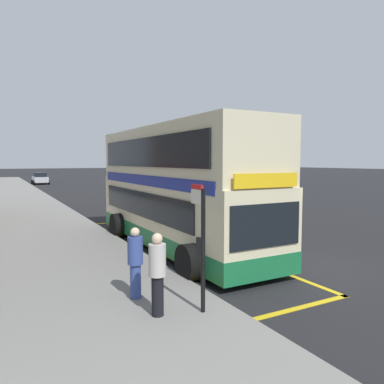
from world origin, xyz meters
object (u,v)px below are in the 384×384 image
double_decker_bus (176,192)px  pedestrian_further_back (157,271)px  bus_stop_sign (201,237)px  parked_car_silver_ahead (40,178)px  pedestrian_waiting_near_sign (135,260)px

double_decker_bus → pedestrian_further_back: bearing=-119.3°
bus_stop_sign → double_decker_bus: bearing=68.7°
double_decker_bus → bus_stop_sign: size_ratio=3.95×
double_decker_bus → parked_car_silver_ahead: (-0.18, 42.59, -1.26)m
parked_car_silver_ahead → pedestrian_further_back: pedestrian_further_back is taller
double_decker_bus → pedestrian_waiting_near_sign: 5.61m
parked_car_silver_ahead → pedestrian_waiting_near_sign: (-3.01, -47.08, 0.20)m
bus_stop_sign → pedestrian_further_back: (-0.88, 0.20, -0.63)m
bus_stop_sign → parked_car_silver_ahead: size_ratio=0.61×
pedestrian_waiting_near_sign → pedestrian_further_back: pedestrian_further_back is taller
bus_stop_sign → parked_car_silver_ahead: bearing=87.5°
pedestrian_further_back → parked_car_silver_ahead: bearing=86.5°
bus_stop_sign → pedestrian_further_back: size_ratio=1.56×
double_decker_bus → bus_stop_sign: 6.22m
double_decker_bus → pedestrian_further_back: double_decker_bus is taller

